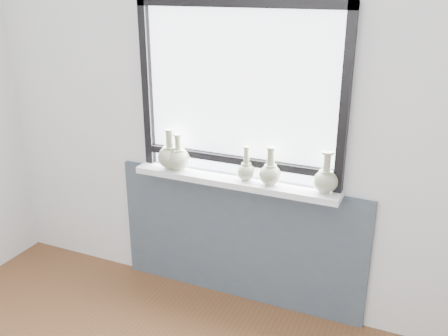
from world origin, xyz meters
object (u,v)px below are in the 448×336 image
at_px(windowsill, 234,181).
at_px(vase_c, 246,170).
at_px(vase_a, 170,156).
at_px(vase_d, 270,172).
at_px(vase_b, 179,158).
at_px(vase_e, 326,179).

height_order(windowsill, vase_c, vase_c).
xyz_separation_m(vase_a, vase_d, (0.68, -0.00, -0.01)).
bearing_deg(vase_b, vase_d, 0.16).
bearing_deg(windowsill, vase_b, -178.34).
bearing_deg(vase_c, windowsill, 178.44).
xyz_separation_m(vase_b, vase_d, (0.62, 0.00, -0.00)).
bearing_deg(vase_c, vase_e, 1.23).
height_order(windowsill, vase_e, vase_e).
xyz_separation_m(windowsill, vase_a, (-0.45, -0.01, 0.10)).
xyz_separation_m(vase_d, vase_e, (0.33, 0.02, 0.00)).
xyz_separation_m(windowsill, vase_b, (-0.38, -0.01, 0.10)).
bearing_deg(vase_e, vase_a, -179.19).
distance_m(windowsill, vase_d, 0.25).
bearing_deg(vase_e, windowsill, -179.15).
bearing_deg(vase_c, vase_b, -178.88).
bearing_deg(vase_e, vase_b, -178.82).
relative_size(vase_c, vase_e, 0.87).
relative_size(windowsill, vase_c, 6.14).
bearing_deg(windowsill, vase_a, -179.24).
height_order(vase_a, vase_c, vase_a).
bearing_deg(vase_c, vase_d, -2.68).
distance_m(windowsill, vase_e, 0.57).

